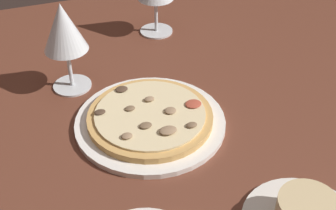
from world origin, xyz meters
The scene contains 3 objects.
dining_table centered at (0.00, 0.00, 2.00)cm, with size 150.00×110.00×4.00cm, color brown.
pizza_main centered at (6.96, 1.02, 5.17)cm, with size 26.33×26.33×3.34cm.
wine_glass_near centered at (17.73, -15.18, 16.48)cm, with size 8.20×8.20×17.54cm.
Camera 1 is at (24.60, 58.83, 55.01)cm, focal length 48.05 mm.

